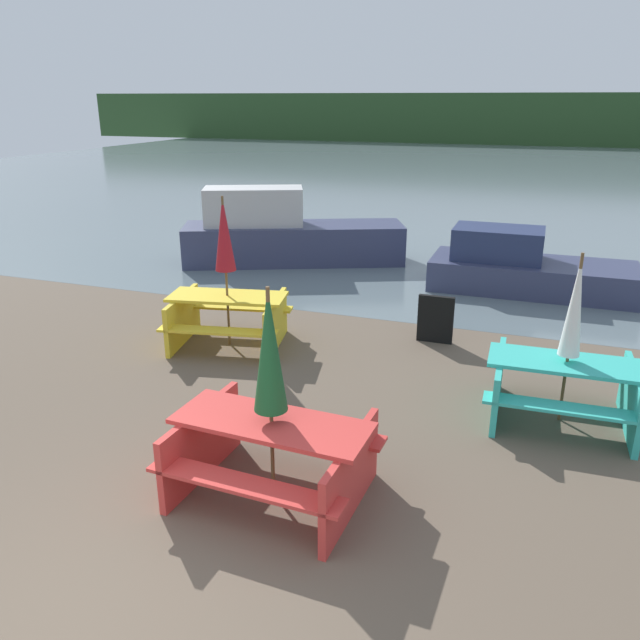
{
  "coord_description": "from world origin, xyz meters",
  "views": [
    {
      "loc": [
        2.8,
        -2.51,
        3.61
      ],
      "look_at": [
        0.2,
        4.76,
        0.85
      ],
      "focal_mm": 35.0,
      "sensor_mm": 36.0,
      "label": 1
    }
  ],
  "objects_px": {
    "umbrella_white": "(575,306)",
    "umbrella_darkgreen": "(269,351)",
    "picnic_table_teal": "(564,385)",
    "picnic_table_red": "(272,450)",
    "boat": "(285,235)",
    "umbrella_crimson": "(224,235)",
    "boat_second": "(523,268)",
    "picnic_table_yellow": "(228,315)",
    "signboard": "(435,319)"
  },
  "relations": [
    {
      "from": "picnic_table_yellow",
      "to": "umbrella_crimson",
      "type": "bearing_deg",
      "value": 0.0
    },
    {
      "from": "picnic_table_teal",
      "to": "umbrella_crimson",
      "type": "height_order",
      "value": "umbrella_crimson"
    },
    {
      "from": "boat_second",
      "to": "umbrella_crimson",
      "type": "bearing_deg",
      "value": -131.86
    },
    {
      "from": "picnic_table_yellow",
      "to": "umbrella_crimson",
      "type": "xyz_separation_m",
      "value": [
        0.0,
        0.0,
        1.24
      ]
    },
    {
      "from": "boat",
      "to": "umbrella_crimson",
      "type": "bearing_deg",
      "value": -100.12
    },
    {
      "from": "picnic_table_teal",
      "to": "umbrella_crimson",
      "type": "xyz_separation_m",
      "value": [
        -4.81,
        0.84,
        1.26
      ]
    },
    {
      "from": "picnic_table_teal",
      "to": "boat",
      "type": "height_order",
      "value": "boat"
    },
    {
      "from": "boat_second",
      "to": "umbrella_darkgreen",
      "type": "bearing_deg",
      "value": -103.39
    },
    {
      "from": "umbrella_white",
      "to": "boat_second",
      "type": "xyz_separation_m",
      "value": [
        -0.69,
        5.39,
        -0.97
      ]
    },
    {
      "from": "boat",
      "to": "signboard",
      "type": "relative_size",
      "value": 6.8
    },
    {
      "from": "umbrella_darkgreen",
      "to": "umbrella_white",
      "type": "bearing_deg",
      "value": 43.78
    },
    {
      "from": "picnic_table_yellow",
      "to": "umbrella_darkgreen",
      "type": "xyz_separation_m",
      "value": [
        2.2,
        -3.33,
        1.01
      ]
    },
    {
      "from": "picnic_table_red",
      "to": "picnic_table_teal",
      "type": "relative_size",
      "value": 1.08
    },
    {
      "from": "umbrella_white",
      "to": "signboard",
      "type": "xyz_separation_m",
      "value": [
        -1.84,
        2.0,
        -1.04
      ]
    },
    {
      "from": "boat",
      "to": "umbrella_darkgreen",
      "type": "bearing_deg",
      "value": -91.22
    },
    {
      "from": "picnic_table_red",
      "to": "picnic_table_yellow",
      "type": "relative_size",
      "value": 0.96
    },
    {
      "from": "picnic_table_yellow",
      "to": "umbrella_darkgreen",
      "type": "distance_m",
      "value": 4.12
    },
    {
      "from": "picnic_table_yellow",
      "to": "boat",
      "type": "relative_size",
      "value": 0.39
    },
    {
      "from": "boat_second",
      "to": "boat",
      "type": "bearing_deg",
      "value": 175.07
    },
    {
      "from": "umbrella_darkgreen",
      "to": "picnic_table_yellow",
      "type": "bearing_deg",
      "value": 123.5
    },
    {
      "from": "umbrella_white",
      "to": "umbrella_darkgreen",
      "type": "relative_size",
      "value": 0.97
    },
    {
      "from": "picnic_table_red",
      "to": "picnic_table_yellow",
      "type": "bearing_deg",
      "value": 123.5
    },
    {
      "from": "picnic_table_red",
      "to": "boat",
      "type": "bearing_deg",
      "value": 111.96
    },
    {
      "from": "picnic_table_teal",
      "to": "umbrella_white",
      "type": "relative_size",
      "value": 0.88
    },
    {
      "from": "picnic_table_yellow",
      "to": "umbrella_white",
      "type": "xyz_separation_m",
      "value": [
        4.81,
        -0.84,
        0.94
      ]
    },
    {
      "from": "picnic_table_red",
      "to": "picnic_table_teal",
      "type": "height_order",
      "value": "picnic_table_red"
    },
    {
      "from": "picnic_table_yellow",
      "to": "boat",
      "type": "bearing_deg",
      "value": 103.06
    },
    {
      "from": "picnic_table_red",
      "to": "boat_second",
      "type": "distance_m",
      "value": 8.12
    },
    {
      "from": "picnic_table_teal",
      "to": "picnic_table_yellow",
      "type": "xyz_separation_m",
      "value": [
        -4.81,
        0.84,
        0.02
      ]
    },
    {
      "from": "picnic_table_red",
      "to": "picnic_table_yellow",
      "type": "xyz_separation_m",
      "value": [
        -2.2,
        3.33,
        -0.01
      ]
    },
    {
      "from": "umbrella_darkgreen",
      "to": "signboard",
      "type": "height_order",
      "value": "umbrella_darkgreen"
    },
    {
      "from": "signboard",
      "to": "boat",
      "type": "bearing_deg",
      "value": 136.96
    },
    {
      "from": "picnic_table_yellow",
      "to": "picnic_table_teal",
      "type": "bearing_deg",
      "value": -9.87
    },
    {
      "from": "umbrella_crimson",
      "to": "boat",
      "type": "height_order",
      "value": "umbrella_crimson"
    },
    {
      "from": "picnic_table_red",
      "to": "umbrella_white",
      "type": "distance_m",
      "value": 3.73
    },
    {
      "from": "picnic_table_red",
      "to": "boat",
      "type": "xyz_separation_m",
      "value": [
        -3.37,
        8.36,
        0.16
      ]
    },
    {
      "from": "picnic_table_yellow",
      "to": "umbrella_crimson",
      "type": "relative_size",
      "value": 0.87
    },
    {
      "from": "umbrella_white",
      "to": "umbrella_crimson",
      "type": "xyz_separation_m",
      "value": [
        -4.81,
        0.84,
        0.3
      ]
    },
    {
      "from": "umbrella_darkgreen",
      "to": "boat_second",
      "type": "distance_m",
      "value": 8.18
    },
    {
      "from": "umbrella_white",
      "to": "umbrella_crimson",
      "type": "relative_size",
      "value": 0.89
    },
    {
      "from": "umbrella_crimson",
      "to": "boat",
      "type": "xyz_separation_m",
      "value": [
        -1.17,
        5.03,
        -1.08
      ]
    },
    {
      "from": "picnic_table_teal",
      "to": "boat_second",
      "type": "bearing_deg",
      "value": 97.32
    },
    {
      "from": "picnic_table_yellow",
      "to": "signboard",
      "type": "xyz_separation_m",
      "value": [
        2.97,
        1.17,
        -0.1
      ]
    },
    {
      "from": "umbrella_darkgreen",
      "to": "signboard",
      "type": "bearing_deg",
      "value": 80.32
    },
    {
      "from": "picnic_table_yellow",
      "to": "signboard",
      "type": "height_order",
      "value": "picnic_table_yellow"
    },
    {
      "from": "boat",
      "to": "boat_second",
      "type": "height_order",
      "value": "boat"
    },
    {
      "from": "umbrella_crimson",
      "to": "boat_second",
      "type": "height_order",
      "value": "umbrella_crimson"
    },
    {
      "from": "picnic_table_red",
      "to": "picnic_table_teal",
      "type": "xyz_separation_m",
      "value": [
        2.6,
        2.49,
        -0.03
      ]
    },
    {
      "from": "picnic_table_teal",
      "to": "boat_second",
      "type": "xyz_separation_m",
      "value": [
        -0.69,
        5.39,
        -0.01
      ]
    },
    {
      "from": "boat",
      "to": "signboard",
      "type": "xyz_separation_m",
      "value": [
        4.14,
        -3.86,
        -0.26
      ]
    }
  ]
}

